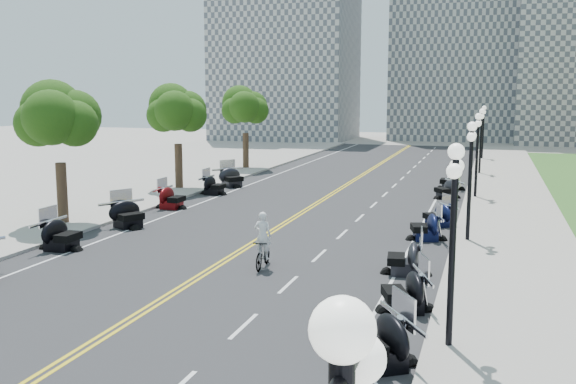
% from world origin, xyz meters
% --- Properties ---
extents(ground, '(160.00, 160.00, 0.00)m').
position_xyz_m(ground, '(0.00, 0.00, 0.00)').
color(ground, gray).
extents(road, '(16.00, 90.00, 0.01)m').
position_xyz_m(road, '(0.00, 10.00, 0.00)').
color(road, '#333335').
rests_on(road, ground).
extents(centerline_yellow_a, '(0.12, 90.00, 0.00)m').
position_xyz_m(centerline_yellow_a, '(-0.12, 10.00, 0.01)').
color(centerline_yellow_a, yellow).
rests_on(centerline_yellow_a, road).
extents(centerline_yellow_b, '(0.12, 90.00, 0.00)m').
position_xyz_m(centerline_yellow_b, '(0.12, 10.00, 0.01)').
color(centerline_yellow_b, yellow).
rests_on(centerline_yellow_b, road).
extents(edge_line_north, '(0.12, 90.00, 0.00)m').
position_xyz_m(edge_line_north, '(6.40, 10.00, 0.01)').
color(edge_line_north, white).
rests_on(edge_line_north, road).
extents(edge_line_south, '(0.12, 90.00, 0.00)m').
position_xyz_m(edge_line_south, '(-6.40, 10.00, 0.01)').
color(edge_line_south, white).
rests_on(edge_line_south, road).
extents(lane_dash_4, '(0.12, 2.00, 0.00)m').
position_xyz_m(lane_dash_4, '(3.20, -8.00, 0.01)').
color(lane_dash_4, white).
rests_on(lane_dash_4, road).
extents(lane_dash_5, '(0.12, 2.00, 0.00)m').
position_xyz_m(lane_dash_5, '(3.20, -4.00, 0.01)').
color(lane_dash_5, white).
rests_on(lane_dash_5, road).
extents(lane_dash_6, '(0.12, 2.00, 0.00)m').
position_xyz_m(lane_dash_6, '(3.20, 0.00, 0.01)').
color(lane_dash_6, white).
rests_on(lane_dash_6, road).
extents(lane_dash_7, '(0.12, 2.00, 0.00)m').
position_xyz_m(lane_dash_7, '(3.20, 4.00, 0.01)').
color(lane_dash_7, white).
rests_on(lane_dash_7, road).
extents(lane_dash_8, '(0.12, 2.00, 0.00)m').
position_xyz_m(lane_dash_8, '(3.20, 8.00, 0.01)').
color(lane_dash_8, white).
rests_on(lane_dash_8, road).
extents(lane_dash_9, '(0.12, 2.00, 0.00)m').
position_xyz_m(lane_dash_9, '(3.20, 12.00, 0.01)').
color(lane_dash_9, white).
rests_on(lane_dash_9, road).
extents(lane_dash_10, '(0.12, 2.00, 0.00)m').
position_xyz_m(lane_dash_10, '(3.20, 16.00, 0.01)').
color(lane_dash_10, white).
rests_on(lane_dash_10, road).
extents(lane_dash_11, '(0.12, 2.00, 0.00)m').
position_xyz_m(lane_dash_11, '(3.20, 20.00, 0.01)').
color(lane_dash_11, white).
rests_on(lane_dash_11, road).
extents(lane_dash_12, '(0.12, 2.00, 0.00)m').
position_xyz_m(lane_dash_12, '(3.20, 24.00, 0.01)').
color(lane_dash_12, white).
rests_on(lane_dash_12, road).
extents(lane_dash_13, '(0.12, 2.00, 0.00)m').
position_xyz_m(lane_dash_13, '(3.20, 28.00, 0.01)').
color(lane_dash_13, white).
rests_on(lane_dash_13, road).
extents(lane_dash_14, '(0.12, 2.00, 0.00)m').
position_xyz_m(lane_dash_14, '(3.20, 32.00, 0.01)').
color(lane_dash_14, white).
rests_on(lane_dash_14, road).
extents(lane_dash_15, '(0.12, 2.00, 0.00)m').
position_xyz_m(lane_dash_15, '(3.20, 36.00, 0.01)').
color(lane_dash_15, white).
rests_on(lane_dash_15, road).
extents(lane_dash_16, '(0.12, 2.00, 0.00)m').
position_xyz_m(lane_dash_16, '(3.20, 40.00, 0.01)').
color(lane_dash_16, white).
rests_on(lane_dash_16, road).
extents(lane_dash_17, '(0.12, 2.00, 0.00)m').
position_xyz_m(lane_dash_17, '(3.20, 44.00, 0.01)').
color(lane_dash_17, white).
rests_on(lane_dash_17, road).
extents(lane_dash_18, '(0.12, 2.00, 0.00)m').
position_xyz_m(lane_dash_18, '(3.20, 48.00, 0.01)').
color(lane_dash_18, white).
rests_on(lane_dash_18, road).
extents(lane_dash_19, '(0.12, 2.00, 0.00)m').
position_xyz_m(lane_dash_19, '(3.20, 52.00, 0.01)').
color(lane_dash_19, white).
rests_on(lane_dash_19, road).
extents(sidewalk_north, '(5.00, 90.00, 0.15)m').
position_xyz_m(sidewalk_north, '(10.50, 10.00, 0.07)').
color(sidewalk_north, '#9E9991').
rests_on(sidewalk_north, ground).
extents(sidewalk_south, '(5.00, 90.00, 0.15)m').
position_xyz_m(sidewalk_south, '(-10.50, 10.00, 0.07)').
color(sidewalk_south, '#9E9991').
rests_on(sidewalk_south, ground).
extents(distant_block_a, '(18.00, 14.00, 26.00)m').
position_xyz_m(distant_block_a, '(-18.00, 62.00, 13.00)').
color(distant_block_a, gray).
rests_on(distant_block_a, ground).
extents(distant_block_b, '(16.00, 12.00, 30.00)m').
position_xyz_m(distant_block_b, '(4.00, 68.00, 15.00)').
color(distant_block_b, gray).
rests_on(distant_block_b, ground).
extents(street_lamp_1, '(0.50, 1.20, 4.90)m').
position_xyz_m(street_lamp_1, '(8.60, -8.00, 2.60)').
color(street_lamp_1, black).
rests_on(street_lamp_1, sidewalk_north).
extents(street_lamp_2, '(0.50, 1.20, 4.90)m').
position_xyz_m(street_lamp_2, '(8.60, 4.00, 2.60)').
color(street_lamp_2, black).
rests_on(street_lamp_2, sidewalk_north).
extents(street_lamp_3, '(0.50, 1.20, 4.90)m').
position_xyz_m(street_lamp_3, '(8.60, 16.00, 2.60)').
color(street_lamp_3, black).
rests_on(street_lamp_3, sidewalk_north).
extents(street_lamp_4, '(0.50, 1.20, 4.90)m').
position_xyz_m(street_lamp_4, '(8.60, 28.00, 2.60)').
color(street_lamp_4, black).
rests_on(street_lamp_4, sidewalk_north).
extents(street_lamp_5, '(0.50, 1.20, 4.90)m').
position_xyz_m(street_lamp_5, '(8.60, 40.00, 2.60)').
color(street_lamp_5, black).
rests_on(street_lamp_5, sidewalk_north).
extents(tree_2, '(4.80, 4.80, 9.20)m').
position_xyz_m(tree_2, '(-10.00, 2.00, 4.75)').
color(tree_2, '#235619').
rests_on(tree_2, sidewalk_south).
extents(tree_3, '(4.80, 4.80, 9.20)m').
position_xyz_m(tree_3, '(-10.00, 14.00, 4.75)').
color(tree_3, '#235619').
rests_on(tree_3, sidewalk_south).
extents(tree_4, '(4.80, 4.80, 9.20)m').
position_xyz_m(tree_4, '(-10.00, 26.00, 4.75)').
color(tree_4, '#235619').
rests_on(tree_4, sidewalk_south).
extents(motorcycle_n_3, '(2.80, 2.80, 1.41)m').
position_xyz_m(motorcycle_n_3, '(7.15, -9.53, 0.71)').
color(motorcycle_n_3, black).
rests_on(motorcycle_n_3, road).
extents(motorcycle_n_4, '(2.44, 2.44, 1.33)m').
position_xyz_m(motorcycle_n_4, '(7.19, -5.44, 0.66)').
color(motorcycle_n_4, black).
rests_on(motorcycle_n_4, road).
extents(motorcycle_n_5, '(2.11, 2.11, 1.33)m').
position_xyz_m(motorcycle_n_5, '(6.70, -1.59, 0.66)').
color(motorcycle_n_5, black).
rests_on(motorcycle_n_5, road).
extents(motorcycle_n_6, '(2.33, 2.33, 1.33)m').
position_xyz_m(motorcycle_n_6, '(6.87, 4.00, 0.66)').
color(motorcycle_n_6, black).
rests_on(motorcycle_n_6, road).
extents(motorcycle_n_7, '(2.45, 2.45, 1.24)m').
position_xyz_m(motorcycle_n_7, '(7.12, 7.05, 0.62)').
color(motorcycle_n_7, black).
rests_on(motorcycle_n_7, road).
extents(motorcycle_n_9, '(2.57, 2.57, 1.30)m').
position_xyz_m(motorcycle_n_9, '(6.97, 15.50, 0.65)').
color(motorcycle_n_9, black).
rests_on(motorcycle_n_9, road).
extents(motorcycle_n_10, '(2.07, 2.07, 1.39)m').
position_xyz_m(motorcycle_n_10, '(6.94, 19.41, 0.70)').
color(motorcycle_n_10, black).
rests_on(motorcycle_n_10, road).
extents(motorcycle_s_5, '(2.05, 2.05, 1.41)m').
position_xyz_m(motorcycle_s_5, '(-6.94, -2.22, 0.71)').
color(motorcycle_s_5, black).
rests_on(motorcycle_s_5, road).
extents(motorcycle_s_6, '(2.78, 2.78, 1.42)m').
position_xyz_m(motorcycle_s_6, '(-6.73, 2.40, 0.71)').
color(motorcycle_s_6, black).
rests_on(motorcycle_s_6, road).
extents(motorcycle_s_7, '(1.96, 1.96, 1.36)m').
position_xyz_m(motorcycle_s_7, '(-7.14, 7.52, 0.68)').
color(motorcycle_s_7, '#590A0C').
rests_on(motorcycle_s_7, road).
extents(motorcycle_s_8, '(1.95, 1.95, 1.32)m').
position_xyz_m(motorcycle_s_8, '(-6.96, 12.75, 0.66)').
color(motorcycle_s_8, black).
rests_on(motorcycle_s_8, road).
extents(motorcycle_s_9, '(2.91, 2.91, 1.45)m').
position_xyz_m(motorcycle_s_9, '(-7.17, 16.14, 0.73)').
color(motorcycle_s_9, black).
rests_on(motorcycle_s_9, road).
extents(bicycle, '(0.64, 1.82, 1.08)m').
position_xyz_m(bicycle, '(1.72, -2.34, 0.54)').
color(bicycle, '#A51414').
rests_on(bicycle, road).
extents(cyclist_rider, '(0.63, 0.41, 1.73)m').
position_xyz_m(cyclist_rider, '(1.72, -2.34, 1.94)').
color(cyclist_rider, silver).
rests_on(cyclist_rider, bicycle).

